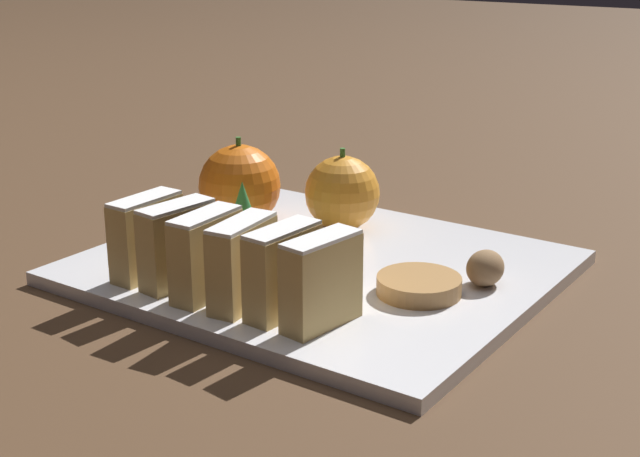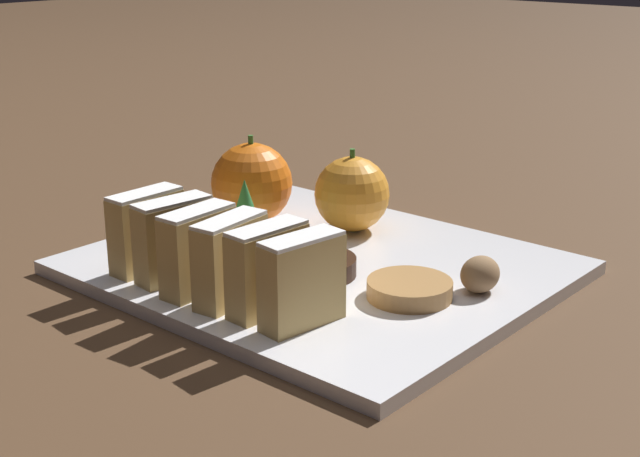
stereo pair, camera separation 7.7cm
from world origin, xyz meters
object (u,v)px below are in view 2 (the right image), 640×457
at_px(orange_near, 352,194).
at_px(chocolate_cookie, 315,266).
at_px(walnut, 480,274).
at_px(orange_far, 252,183).

bearing_deg(orange_near, chocolate_cookie, -155.70).
xyz_separation_m(orange_near, walnut, (-0.05, -0.17, -0.02)).
xyz_separation_m(orange_near, chocolate_cookie, (-0.11, -0.05, -0.03)).
xyz_separation_m(orange_far, chocolate_cookie, (-0.07, -0.14, -0.03)).
bearing_deg(orange_far, orange_near, -63.08).
xyz_separation_m(orange_far, walnut, (-0.01, -0.26, -0.03)).
distance_m(orange_far, walnut, 0.26).
xyz_separation_m(orange_near, orange_far, (-0.05, 0.09, 0.00)).
height_order(orange_near, walnut, orange_near).
bearing_deg(orange_near, walnut, -107.13).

